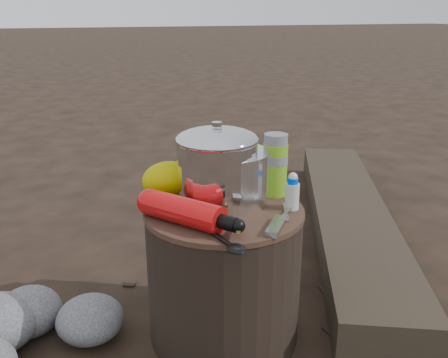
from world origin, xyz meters
name	(u,v)px	position (x,y,z in m)	size (l,w,h in m)	color
ground	(224,332)	(0.00, 0.00, 0.00)	(60.00, 60.00, 0.00)	black
stump	(224,273)	(0.00, 0.00, 0.20)	(0.43, 0.43, 0.40)	black
log_main	(348,218)	(0.74, 0.42, 0.07)	(0.29, 1.70, 0.14)	#31281E
log_small	(245,204)	(0.43, 0.78, 0.05)	(0.23, 1.24, 0.10)	#31281E
foil_windscreen	(226,176)	(0.03, 0.05, 0.47)	(0.24, 0.24, 0.14)	silver
camping_pot	(217,166)	(0.00, 0.04, 0.50)	(0.22, 0.22, 0.22)	silver
fuel_bottle	(184,211)	(-0.13, -0.05, 0.43)	(0.07, 0.29, 0.07)	red
thermos	(275,165)	(0.18, 0.05, 0.48)	(0.07, 0.07, 0.18)	#72B31D
travel_mug	(238,168)	(0.10, 0.14, 0.46)	(0.08, 0.08, 0.12)	black
stuff_sack	(168,180)	(-0.11, 0.14, 0.45)	(0.15, 0.12, 0.10)	#C3B000
food_pouch	(205,167)	(0.00, 0.15, 0.47)	(0.12, 0.03, 0.15)	#14154B
multitool	(276,226)	(0.07, -0.17, 0.40)	(0.03, 0.11, 0.02)	#ABAAAF
pot_grabber	(286,212)	(0.14, -0.09, 0.40)	(0.03, 0.12, 0.01)	#ABAAAF
spork	(218,236)	(-0.08, -0.16, 0.40)	(0.04, 0.17, 0.01)	black
squeeze_bottle	(292,193)	(0.17, -0.07, 0.44)	(0.04, 0.04, 0.09)	silver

